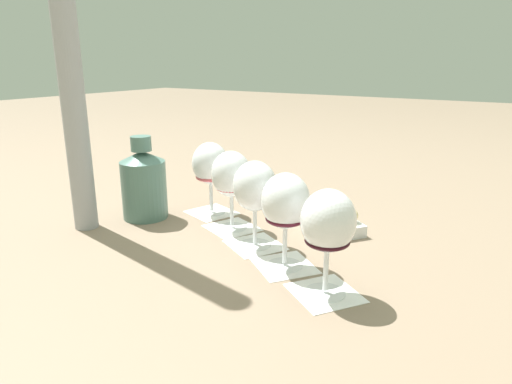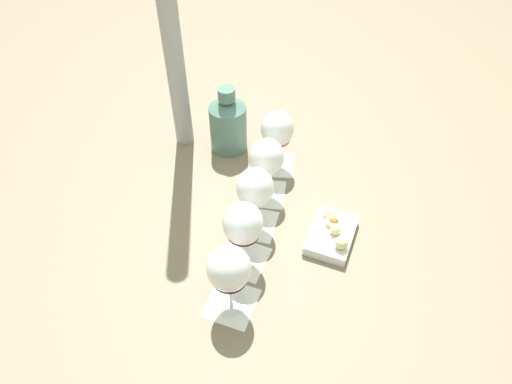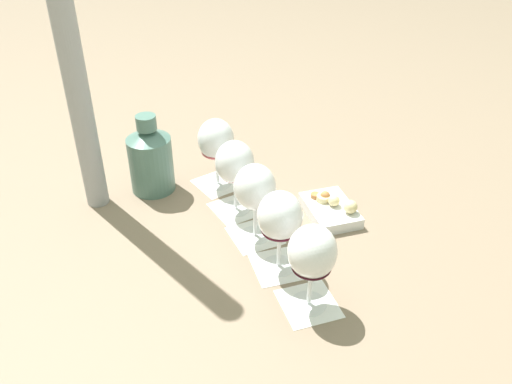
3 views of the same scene
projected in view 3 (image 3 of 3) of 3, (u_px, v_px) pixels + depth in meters
The scene contains 14 objects.
ground_plane at pixel (257, 234), 1.27m from camera, with size 8.00×8.00×0.00m, color #7F6B56.
tasting_card_0 at pixel (218, 183), 1.46m from camera, with size 0.14×0.14×0.00m.
tasting_card_1 at pixel (236, 209), 1.36m from camera, with size 0.15×0.14×0.00m.
tasting_card_2 at pixel (256, 236), 1.27m from camera, with size 0.15×0.15×0.00m.
tasting_card_3 at pixel (278, 266), 1.18m from camera, with size 0.16×0.16×0.00m.
tasting_card_4 at pixel (309, 304), 1.08m from camera, with size 0.16×0.15×0.00m.
wine_glass_0 at pixel (216, 142), 1.39m from camera, with size 0.09×0.09×0.19m.
wine_glass_1 at pixel (235, 165), 1.29m from camera, with size 0.09×0.09×0.19m.
wine_glass_2 at pixel (256, 191), 1.20m from camera, with size 0.09×0.09×0.19m.
wine_glass_3 at pixel (280, 219), 1.11m from camera, with size 0.09×0.09×0.19m.
wine_glass_4 at pixel (312, 255), 1.01m from camera, with size 0.09×0.09×0.19m.
ceramic_vase at pixel (149, 159), 1.39m from camera, with size 0.11×0.11×0.21m.
snack_dish at pixel (331, 209), 1.33m from camera, with size 0.19×0.18×0.06m.
umbrella_pole at pixel (63, 16), 1.13m from camera, with size 0.05×0.05×0.94m.
Camera 3 is at (0.60, -0.82, 0.78)m, focal length 38.00 mm.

